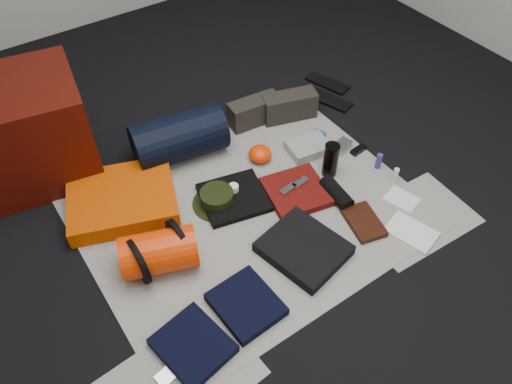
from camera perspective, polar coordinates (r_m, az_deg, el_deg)
floor at (r=2.52m, az=-0.65°, el=-2.48°), size 4.50×4.50×0.02m
newspaper_mat at (r=2.51m, az=-0.66°, el=-2.28°), size 1.60×1.30×0.01m
newspaper_sheet_front_left at (r=2.09m, az=-8.57°, el=-20.35°), size 0.61×0.44×0.00m
newspaper_sheet_front_right at (r=2.61m, az=17.64°, el=-2.89°), size 0.60×0.43×0.00m
red_cabinet at (r=2.80m, az=-25.24°, el=6.12°), size 0.73×0.64×0.54m
sleeping_pad at (r=2.59m, az=-15.05°, el=-0.81°), size 0.64×0.58×0.10m
stuff_sack at (r=2.28m, az=-11.02°, el=-6.78°), size 0.38×0.30×0.20m
sack_strap_left at (r=2.25m, az=-13.32°, el=-7.75°), size 0.02×0.22×0.22m
sack_strap_right at (r=2.29m, az=-8.84°, el=-5.53°), size 0.03×0.22×0.22m
navy_duffel at (r=2.74m, az=-8.78°, el=6.19°), size 0.53×0.33×0.26m
boonie_brim at (r=2.55m, az=-4.44°, el=-1.26°), size 0.32×0.32×0.01m
boonie_crown at (r=2.52m, az=-4.49°, el=-0.64°), size 0.17×0.17×0.07m
hiking_boot_left at (r=2.97m, az=-0.18°, el=9.21°), size 0.32×0.14×0.15m
hiking_boot_right at (r=3.01m, az=3.83°, el=9.78°), size 0.34×0.21×0.16m
flip_flop_left at (r=3.22m, az=8.36°, el=10.36°), size 0.19×0.31×0.02m
flip_flop_right at (r=3.36m, az=8.18°, el=12.21°), size 0.18×0.30×0.02m
trousers_navy_a at (r=2.11m, az=-7.23°, el=-17.00°), size 0.29×0.32×0.04m
trousers_navy_b at (r=2.18m, az=-1.14°, el=-12.69°), size 0.26×0.30×0.04m
trousers_charcoal at (r=2.35m, az=5.46°, el=-6.45°), size 0.39×0.42×0.06m
black_tshirt at (r=2.56m, az=-2.56°, el=-0.64°), size 0.38×0.36×0.03m
red_shirt at (r=2.58m, az=4.63°, el=0.05°), size 0.35×0.35×0.04m
orange_stuff_sack at (r=2.74m, az=0.47°, el=4.38°), size 0.14×0.14×0.08m
first_aid_pouch at (r=2.82m, az=5.99°, el=5.10°), size 0.25×0.20×0.06m
water_bottle at (r=2.66m, az=8.53°, el=3.66°), size 0.10×0.10×0.20m
speaker at (r=2.58m, az=9.19°, el=-0.11°), size 0.10×0.21×0.08m
compact_camera at (r=2.86m, az=9.79°, el=5.17°), size 0.13×0.09×0.05m
cyan_case at (r=2.91m, az=6.85°, el=6.24°), size 0.12×0.10×0.03m
toiletry_purple at (r=2.78m, az=13.86°, el=3.44°), size 0.04×0.04×0.09m
toiletry_clear at (r=2.73m, az=15.64°, el=1.87°), size 0.03×0.03×0.09m
paperback_book at (r=2.50m, az=12.21°, el=-3.39°), size 0.19×0.25×0.03m
map_booklet at (r=2.54m, az=17.33°, el=-4.39°), size 0.21×0.26×0.01m
map_printout at (r=2.67m, az=16.33°, el=-0.78°), size 0.16×0.19×0.01m
sunglasses at (r=2.87m, az=11.62°, el=4.73°), size 0.10×0.05×0.02m
key_cluster at (r=2.09m, az=-10.37°, el=-20.14°), size 0.08×0.08×0.01m
tape_roll at (r=2.55m, az=-2.58°, el=0.47°), size 0.05×0.05×0.03m
energy_bar_a at (r=2.56m, az=3.68°, el=0.35°), size 0.10×0.05×0.01m
energy_bar_b at (r=2.59m, az=5.09°, el=1.09°), size 0.10×0.05×0.01m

